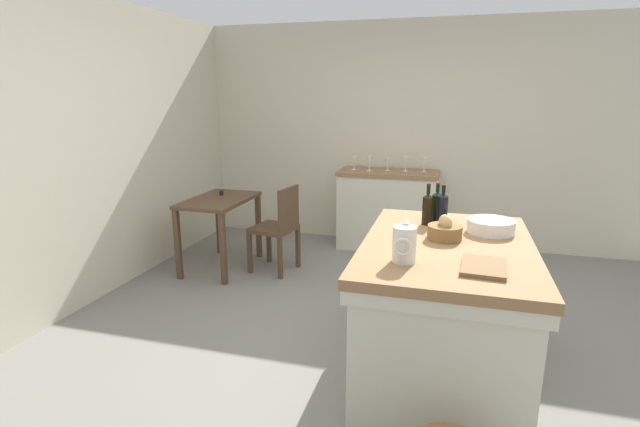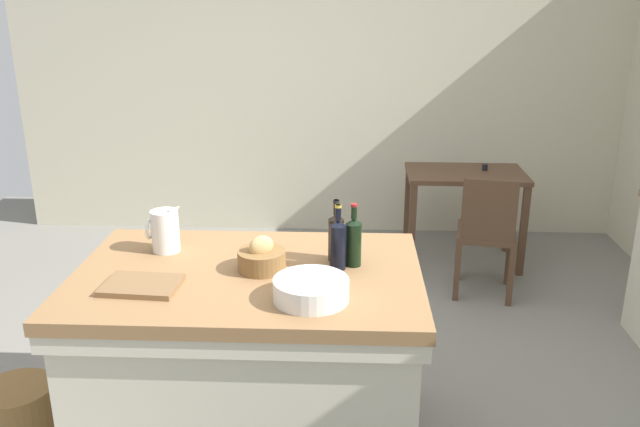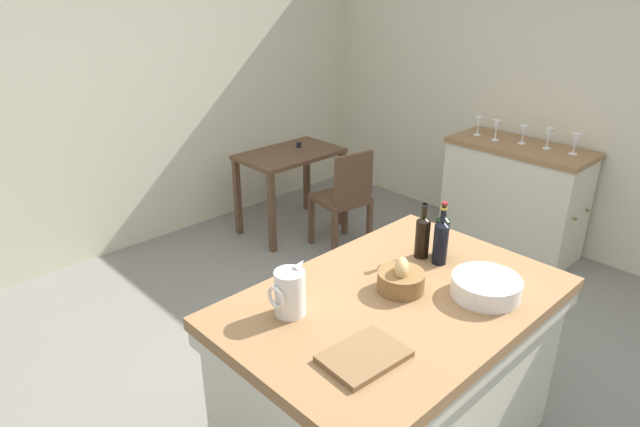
# 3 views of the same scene
# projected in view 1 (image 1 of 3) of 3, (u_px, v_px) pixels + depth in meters

# --- Properties ---
(ground_plane) EXTENTS (6.76, 6.76, 0.00)m
(ground_plane) POSITION_uv_depth(u_px,v_px,m) (378.00, 344.00, 3.45)
(ground_plane) COLOR slate
(wall_back) EXTENTS (5.32, 0.12, 2.60)m
(wall_back) POSITION_uv_depth(u_px,v_px,m) (65.00, 155.00, 3.82)
(wall_back) COLOR beige
(wall_back) RESTS_ON ground
(wall_right) EXTENTS (0.12, 5.20, 2.60)m
(wall_right) POSITION_uv_depth(u_px,v_px,m) (416.00, 136.00, 5.55)
(wall_right) COLOR beige
(wall_right) RESTS_ON ground
(island_table) EXTENTS (1.54, 1.03, 0.89)m
(island_table) POSITION_uv_depth(u_px,v_px,m) (444.00, 303.00, 3.01)
(island_table) COLOR olive
(island_table) RESTS_ON ground
(side_cabinet) EXTENTS (0.52, 1.15, 0.92)m
(side_cabinet) POSITION_uv_depth(u_px,v_px,m) (387.00, 210.00, 5.51)
(side_cabinet) COLOR olive
(side_cabinet) RESTS_ON ground
(writing_desk) EXTENTS (0.91, 0.57, 0.79)m
(writing_desk) POSITION_uv_depth(u_px,v_px,m) (219.00, 210.00, 4.84)
(writing_desk) COLOR #513826
(writing_desk) RESTS_ON ground
(wooden_chair) EXTENTS (0.47, 0.47, 0.89)m
(wooden_chair) POSITION_uv_depth(u_px,v_px,m) (279.00, 226.00, 4.76)
(wooden_chair) COLOR #513826
(wooden_chair) RESTS_ON ground
(pitcher) EXTENTS (0.17, 0.13, 0.24)m
(pitcher) POSITION_uv_depth(u_px,v_px,m) (404.00, 244.00, 2.55)
(pitcher) COLOR silver
(pitcher) RESTS_ON island_table
(wash_bowl) EXTENTS (0.31, 0.31, 0.09)m
(wash_bowl) POSITION_uv_depth(u_px,v_px,m) (491.00, 226.00, 3.11)
(wash_bowl) COLOR silver
(wash_bowl) RESTS_ON island_table
(bread_basket) EXTENTS (0.21, 0.21, 0.16)m
(bread_basket) POSITION_uv_depth(u_px,v_px,m) (445.00, 231.00, 2.96)
(bread_basket) COLOR brown
(bread_basket) RESTS_ON island_table
(cutting_board) EXTENTS (0.33, 0.24, 0.02)m
(cutting_board) POSITION_uv_depth(u_px,v_px,m) (483.00, 267.00, 2.47)
(cutting_board) COLOR brown
(cutting_board) RESTS_ON island_table
(wine_bottle_dark) EXTENTS (0.07, 0.07, 0.29)m
(wine_bottle_dark) POSITION_uv_depth(u_px,v_px,m) (437.00, 206.00, 3.34)
(wine_bottle_dark) COLOR black
(wine_bottle_dark) RESTS_ON island_table
(wine_bottle_amber) EXTENTS (0.07, 0.07, 0.29)m
(wine_bottle_amber) POSITION_uv_depth(u_px,v_px,m) (427.00, 208.00, 3.28)
(wine_bottle_amber) COLOR black
(wine_bottle_amber) RESTS_ON island_table
(wine_bottle_green) EXTENTS (0.07, 0.07, 0.30)m
(wine_bottle_green) POSITION_uv_depth(u_px,v_px,m) (442.00, 208.00, 3.27)
(wine_bottle_green) COLOR black
(wine_bottle_green) RESTS_ON island_table
(wine_glass_far_left) EXTENTS (0.07, 0.07, 0.16)m
(wine_glass_far_left) POSITION_uv_depth(u_px,v_px,m) (424.00, 162.00, 5.32)
(wine_glass_far_left) COLOR white
(wine_glass_far_left) RESTS_ON side_cabinet
(wine_glass_left) EXTENTS (0.07, 0.07, 0.17)m
(wine_glass_left) POSITION_uv_depth(u_px,v_px,m) (406.00, 161.00, 5.37)
(wine_glass_left) COLOR white
(wine_glass_left) RESTS_ON side_cabinet
(wine_glass_middle) EXTENTS (0.07, 0.07, 0.15)m
(wine_glass_middle) POSITION_uv_depth(u_px,v_px,m) (388.00, 162.00, 5.41)
(wine_glass_middle) COLOR white
(wine_glass_middle) RESTS_ON side_cabinet
(wine_glass_right) EXTENTS (0.07, 0.07, 0.17)m
(wine_glass_right) POSITION_uv_depth(u_px,v_px,m) (369.00, 161.00, 5.39)
(wine_glass_right) COLOR white
(wine_glass_right) RESTS_ON side_cabinet
(wine_glass_far_right) EXTENTS (0.07, 0.07, 0.16)m
(wine_glass_far_right) POSITION_uv_depth(u_px,v_px,m) (354.00, 160.00, 5.47)
(wine_glass_far_right) COLOR white
(wine_glass_far_right) RESTS_ON side_cabinet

